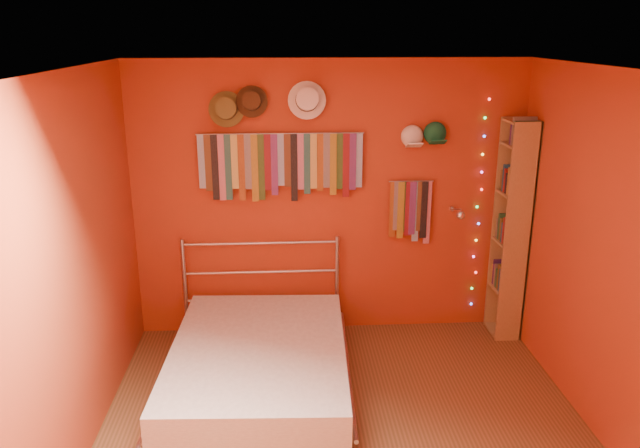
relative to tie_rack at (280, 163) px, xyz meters
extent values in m
plane|color=brown|center=(0.43, -1.68, -1.62)|extent=(3.50, 3.50, 0.00)
cube|color=#A8241B|center=(0.43, 0.07, -0.37)|extent=(3.50, 0.02, 2.50)
cube|color=#A8241B|center=(2.18, -1.68, -0.37)|extent=(0.02, 3.50, 2.50)
cube|color=#A8241B|center=(-1.32, -1.68, -0.37)|extent=(0.02, 3.50, 2.50)
cube|color=white|center=(0.43, -1.68, 0.88)|extent=(3.50, 3.50, 0.02)
cylinder|color=#B2B1B6|center=(0.01, 0.02, 0.25)|extent=(1.45, 0.01, 0.01)
cube|color=#71A1C9|center=(-0.68, 0.01, 0.02)|extent=(0.06, 0.01, 0.47)
cube|color=#4C3419|center=(-0.62, 0.00, 0.00)|extent=(0.06, 0.01, 0.49)
cube|color=black|center=(-0.56, -0.01, -0.03)|extent=(0.06, 0.01, 0.57)
cube|color=#C2617A|center=(-0.51, 0.01, -0.04)|extent=(0.06, 0.01, 0.58)
cube|color=#195559|center=(-0.45, 0.00, -0.04)|extent=(0.06, 0.01, 0.58)
cube|color=#BAC24D|center=(-0.39, -0.01, 0.01)|extent=(0.06, 0.01, 0.48)
cube|color=brown|center=(-0.34, 0.01, -0.04)|extent=(0.06, 0.01, 0.59)
cube|color=navy|center=(-0.28, 0.00, 0.01)|extent=(0.06, 0.01, 0.48)
cube|color=olive|center=(-0.22, -0.01, -0.05)|extent=(0.06, 0.01, 0.59)
cube|color=#29481C|center=(-0.16, 0.01, -0.04)|extent=(0.06, 0.01, 0.58)
cube|color=#5E0E1C|center=(-0.11, 0.00, 0.00)|extent=(0.06, 0.01, 0.50)
cube|color=#561A6B|center=(-0.05, -0.01, -0.02)|extent=(0.06, 0.01, 0.54)
cube|color=#79A1D8|center=(0.01, 0.01, 0.02)|extent=(0.06, 0.01, 0.46)
cube|color=#462617|center=(0.06, 0.00, 0.02)|extent=(0.06, 0.01, 0.47)
cube|color=black|center=(0.12, -0.01, -0.05)|extent=(0.06, 0.01, 0.60)
cube|color=#B85C86|center=(0.18, 0.01, 0.00)|extent=(0.06, 0.01, 0.49)
cube|color=#194D59|center=(0.24, 0.00, -0.02)|extent=(0.06, 0.01, 0.53)
cube|color=#B3A647|center=(0.29, -0.01, 0.01)|extent=(0.06, 0.01, 0.48)
cube|color=brown|center=(0.35, 0.01, 0.00)|extent=(0.06, 0.01, 0.51)
cube|color=navy|center=(0.41, 0.00, 0.01)|extent=(0.06, 0.01, 0.48)
cube|color=olive|center=(0.46, -0.01, -0.02)|extent=(0.06, 0.01, 0.55)
cube|color=#224F1F|center=(0.52, 0.01, 0.00)|extent=(0.06, 0.01, 0.50)
cube|color=maroon|center=(0.58, 0.00, -0.03)|extent=(0.06, 0.01, 0.57)
cube|color=#3F1861|center=(0.64, -0.01, 0.00)|extent=(0.06, 0.01, 0.50)
cube|color=#749CCF|center=(0.69, 0.01, 0.01)|extent=(0.06, 0.01, 0.48)
cylinder|color=#B2B1B6|center=(1.16, 0.02, -0.19)|extent=(0.40, 0.01, 0.01)
cube|color=brown|center=(1.00, 0.01, -0.44)|extent=(0.06, 0.01, 0.52)
cube|color=navy|center=(1.04, 0.00, -0.41)|extent=(0.06, 0.01, 0.45)
cube|color=olive|center=(1.08, -0.01, -0.45)|extent=(0.06, 0.01, 0.53)
cube|color=#215321|center=(1.11, 0.01, -0.42)|extent=(0.06, 0.01, 0.47)
cube|color=maroon|center=(1.15, 0.00, -0.44)|extent=(0.06, 0.01, 0.50)
cube|color=#3A1861|center=(1.18, -0.01, -0.43)|extent=(0.06, 0.01, 0.49)
cube|color=#6C9EC0|center=(1.22, 0.01, -0.47)|extent=(0.06, 0.01, 0.56)
cube|color=#51371B|center=(1.25, 0.00, -0.42)|extent=(0.06, 0.01, 0.46)
cube|color=black|center=(1.29, -0.01, -0.45)|extent=(0.06, 0.01, 0.53)
cube|color=#AD5674|center=(1.32, 0.01, -0.48)|extent=(0.06, 0.01, 0.59)
cylinder|color=brown|center=(-0.44, 0.01, 0.46)|extent=(0.30, 0.08, 0.30)
cylinder|color=brown|center=(-0.44, -0.05, 0.48)|extent=(0.18, 0.15, 0.20)
cylinder|color=#332314|center=(-0.44, -0.02, 0.47)|extent=(0.18, 0.06, 0.19)
cylinder|color=#402A16|center=(-0.23, 0.01, 0.53)|extent=(0.27, 0.07, 0.27)
cylinder|color=#402A16|center=(-0.23, -0.04, 0.54)|extent=(0.16, 0.13, 0.18)
cylinder|color=black|center=(-0.23, -0.02, 0.53)|extent=(0.16, 0.05, 0.16)
cylinder|color=white|center=(0.24, 0.01, 0.53)|extent=(0.32, 0.08, 0.32)
cylinder|color=white|center=(0.24, -0.05, 0.55)|extent=(0.19, 0.16, 0.21)
cylinder|color=black|center=(0.24, -0.02, 0.54)|extent=(0.20, 0.06, 0.20)
ellipsoid|color=white|center=(1.15, 0.02, 0.22)|extent=(0.19, 0.14, 0.19)
cube|color=white|center=(1.15, -0.10, 0.16)|extent=(0.14, 0.10, 0.06)
ellipsoid|color=#17683F|center=(1.36, 0.02, 0.24)|extent=(0.19, 0.14, 0.19)
cube|color=#17683F|center=(1.36, -0.10, 0.19)|extent=(0.14, 0.10, 0.06)
sphere|color=#FF3333|center=(1.82, 0.03, 0.53)|extent=(0.02, 0.02, 0.02)
sphere|color=#33FF4C|center=(1.79, 0.03, 0.37)|extent=(0.02, 0.02, 0.02)
sphere|color=#4C66FF|center=(1.80, 0.03, 0.21)|extent=(0.02, 0.02, 0.02)
sphere|color=yellow|center=(1.80, 0.03, 0.05)|extent=(0.02, 0.02, 0.02)
sphere|color=#FF4CCC|center=(1.80, 0.03, -0.11)|extent=(0.02, 0.02, 0.02)
sphere|color=#FF3333|center=(1.81, 0.03, -0.27)|extent=(0.02, 0.02, 0.02)
sphere|color=#33FF4C|center=(1.78, 0.03, -0.44)|extent=(0.02, 0.02, 0.02)
sphere|color=#4C66FF|center=(1.81, 0.03, -0.60)|extent=(0.02, 0.02, 0.02)
sphere|color=yellow|center=(1.80, 0.03, -0.76)|extent=(0.02, 0.02, 0.02)
sphere|color=#FF4CCC|center=(1.79, 0.03, -0.92)|extent=(0.02, 0.02, 0.02)
sphere|color=#FF3333|center=(1.82, 0.03, -1.08)|extent=(0.02, 0.02, 0.02)
sphere|color=#33FF4C|center=(1.80, 0.03, -1.24)|extent=(0.02, 0.02, 0.02)
sphere|color=#4C66FF|center=(1.80, 0.03, -1.40)|extent=(0.02, 0.02, 0.02)
cylinder|color=#B2B1B6|center=(1.56, 0.05, -0.46)|extent=(0.04, 0.03, 0.04)
cylinder|color=#B2B1B6|center=(1.56, -0.09, -0.42)|extent=(0.02, 0.28, 0.09)
sphere|color=white|center=(1.56, -0.23, -0.43)|extent=(0.08, 0.08, 0.08)
cube|color=olive|center=(2.05, -0.31, -0.62)|extent=(0.24, 0.02, 2.00)
cube|color=olive|center=(2.05, 0.01, -0.62)|extent=(0.24, 0.02, 2.00)
cube|color=olive|center=(2.17, -0.15, -0.62)|extent=(0.02, 0.34, 2.00)
cube|color=olive|center=(2.05, -0.15, -1.60)|extent=(0.24, 0.32, 0.02)
cube|color=olive|center=(2.05, -0.15, -1.17)|extent=(0.24, 0.32, 0.02)
cube|color=olive|center=(2.05, -0.15, -0.72)|extent=(0.24, 0.32, 0.02)
cube|color=olive|center=(2.05, -0.15, -0.27)|extent=(0.24, 0.32, 0.02)
cube|color=olive|center=(2.05, -0.15, 0.16)|extent=(0.24, 0.32, 0.02)
cube|color=olive|center=(2.05, -0.15, 0.36)|extent=(0.24, 0.32, 0.02)
cylinder|color=#B2B1B6|center=(-0.89, -0.03, -1.15)|extent=(0.04, 0.04, 0.94)
cylinder|color=#B2B1B6|center=(0.50, -0.03, -1.15)|extent=(0.04, 0.04, 0.94)
cylinder|color=#B2B1B6|center=(-0.19, -0.03, -1.27)|extent=(1.39, 0.02, 0.02)
cylinder|color=#B2B1B6|center=(-0.19, -0.03, -1.00)|extent=(1.39, 0.02, 0.02)
cylinder|color=#B2B1B6|center=(-0.19, -0.03, -0.72)|extent=(1.39, 0.02, 0.02)
cube|color=#BBB4A8|center=(-0.19, -1.03, -1.40)|extent=(1.41, 1.94, 0.38)
cylinder|color=#B2B1B6|center=(-0.89, -1.03, -1.42)|extent=(0.11, 1.89, 0.03)
cylinder|color=#B2B1B6|center=(0.50, -1.03, -1.42)|extent=(0.11, 1.89, 0.03)
camera|label=1|loc=(0.02, -5.34, 1.11)|focal=35.00mm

